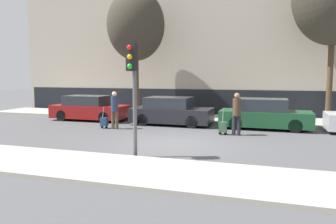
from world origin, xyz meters
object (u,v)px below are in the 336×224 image
traffic_light (133,77)px  bare_tree_near_crossing (136,25)px  parked_bicycle (248,113)px  pedestrian_left (115,108)px  parked_car_1 (171,112)px  pedestrian_right (237,111)px  trolley_left (104,122)px  parked_car_0 (89,109)px  parked_car_2 (264,115)px  trolley_right (223,127)px

traffic_light → bare_tree_near_crossing: (-3.83, 9.17, 2.94)m
traffic_light → parked_bicycle: 9.66m
pedestrian_left → traffic_light: size_ratio=0.51×
parked_car_1 → parked_bicycle: (3.62, 2.22, -0.16)m
pedestrian_left → parked_bicycle: bearing=35.2°
pedestrian_right → trolley_left: bearing=175.8°
parked_car_0 → parked_car_2: bearing=-0.6°
parked_car_2 → parked_bicycle: parked_car_2 is taller
parked_car_2 → pedestrian_right: bearing=-116.3°
trolley_left → pedestrian_right: (6.12, 0.07, 0.70)m
pedestrian_right → parked_bicycle: 4.32m
trolley_left → parked_car_1: bearing=39.0°
trolley_right → traffic_light: traffic_light is taller
parked_car_2 → bare_tree_near_crossing: size_ratio=0.56×
parked_car_1 → traffic_light: traffic_light is taller
parked_car_0 → parked_bicycle: bearing=13.7°
parked_car_0 → bare_tree_near_crossing: size_ratio=0.57×
pedestrian_right → bare_tree_near_crossing: bare_tree_near_crossing is taller
pedestrian_right → parked_bicycle: bearing=83.3°
parked_car_0 → parked_car_1: size_ratio=1.04×
parked_car_2 → parked_bicycle: 2.35m
parked_car_2 → trolley_right: size_ratio=3.82×
trolley_right → parked_bicycle: bearing=81.0°
pedestrian_left → parked_bicycle: (5.71, 4.34, -0.50)m
parked_car_0 → trolley_left: 3.18m
pedestrian_left → traffic_light: 5.81m
bare_tree_near_crossing → parked_bicycle: bearing=-0.8°
parked_car_2 → pedestrian_left: size_ratio=2.37×
parked_car_2 → parked_car_0: bearing=179.4°
trolley_right → bare_tree_near_crossing: bearing=142.7°
pedestrian_left → trolley_left: pedestrian_left is taller
parked_car_1 → parked_car_0: bearing=178.2°
parked_car_1 → parked_car_2: (4.54, 0.06, 0.01)m
parked_car_1 → trolley_right: (2.93, -2.11, -0.32)m
parked_car_1 → traffic_light: 7.15m
trolley_right → trolley_left: bearing=-179.7°
parked_car_1 → trolley_left: (-2.64, -2.14, -0.34)m
pedestrian_left → parked_bicycle: size_ratio=0.99×
pedestrian_left → bare_tree_near_crossing: size_ratio=0.24×
parked_car_0 → parked_car_2: (9.36, -0.09, 0.01)m
parked_car_1 → pedestrian_right: size_ratio=2.27×
trolley_left → traffic_light: 6.30m
trolley_left → bare_tree_near_crossing: (-0.24, 4.46, 5.08)m
pedestrian_left → bare_tree_near_crossing: (-0.79, 4.43, 4.40)m
parked_car_2 → pedestrian_right: size_ratio=2.33×
pedestrian_right → trolley_right: bearing=-179.9°
parked_car_0 → pedestrian_left: size_ratio=2.40×
pedestrian_left → pedestrian_right: 5.57m
parked_car_0 → trolley_right: (7.76, -2.27, -0.32)m
traffic_light → parked_car_0: bearing=129.4°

